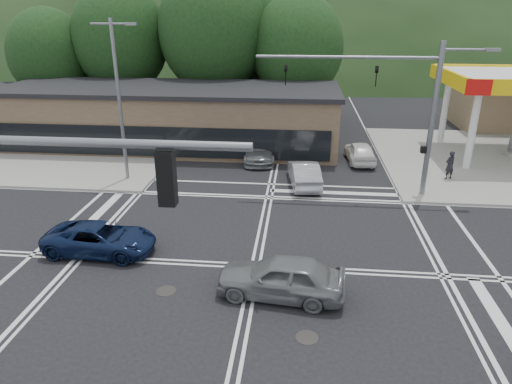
# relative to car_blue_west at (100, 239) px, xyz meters

# --- Properties ---
(ground) EXTENTS (120.00, 120.00, 0.00)m
(ground) POSITION_rel_car_blue_west_xyz_m (6.45, -0.50, -0.63)
(ground) COLOR black
(ground) RESTS_ON ground
(sidewalk_ne) EXTENTS (16.00, 16.00, 0.15)m
(sidewalk_ne) POSITION_rel_car_blue_west_xyz_m (21.45, 14.50, -0.55)
(sidewalk_ne) COLOR gray
(sidewalk_ne) RESTS_ON ground
(sidewalk_nw) EXTENTS (16.00, 16.00, 0.15)m
(sidewalk_nw) POSITION_rel_car_blue_west_xyz_m (-8.55, 14.50, -0.55)
(sidewalk_nw) COLOR gray
(sidewalk_nw) RESTS_ON ground
(commercial_row) EXTENTS (24.00, 8.00, 4.00)m
(commercial_row) POSITION_rel_car_blue_west_xyz_m (-1.55, 16.50, 1.37)
(commercial_row) COLOR brown
(commercial_row) RESTS_ON ground
(hill_north) EXTENTS (252.00, 126.00, 140.00)m
(hill_north) POSITION_rel_car_blue_west_xyz_m (6.45, 89.50, -0.63)
(hill_north) COLOR #1C3216
(hill_north) RESTS_ON ground
(tree_n_a) EXTENTS (8.00, 8.00, 11.75)m
(tree_n_a) POSITION_rel_car_blue_west_xyz_m (-7.55, 23.50, 6.51)
(tree_n_a) COLOR #382619
(tree_n_a) RESTS_ON ground
(tree_n_b) EXTENTS (9.00, 9.00, 12.98)m
(tree_n_b) POSITION_rel_car_blue_west_xyz_m (0.45, 23.50, 7.16)
(tree_n_b) COLOR #382619
(tree_n_b) RESTS_ON ground
(tree_n_c) EXTENTS (7.60, 7.60, 10.87)m
(tree_n_c) POSITION_rel_car_blue_west_xyz_m (7.45, 23.50, 5.86)
(tree_n_c) COLOR #382619
(tree_n_c) RESTS_ON ground
(tree_n_d) EXTENTS (6.80, 6.80, 9.76)m
(tree_n_d) POSITION_rel_car_blue_west_xyz_m (-13.55, 22.50, 5.21)
(tree_n_d) COLOR #382619
(tree_n_d) RESTS_ON ground
(tree_n_e) EXTENTS (8.40, 8.40, 11.98)m
(tree_n_e) POSITION_rel_car_blue_west_xyz_m (4.45, 27.50, 6.51)
(tree_n_e) COLOR #382619
(tree_n_e) RESTS_ON ground
(streetlight_nw) EXTENTS (2.50, 0.25, 9.00)m
(streetlight_nw) POSITION_rel_car_blue_west_xyz_m (-1.99, 8.50, 4.42)
(streetlight_nw) COLOR slate
(streetlight_nw) RESTS_ON ground
(signal_mast_ne) EXTENTS (11.65, 0.30, 8.00)m
(signal_mast_ne) POSITION_rel_car_blue_west_xyz_m (13.39, 7.70, 4.45)
(signal_mast_ne) COLOR slate
(signal_mast_ne) RESTS_ON ground
(car_blue_west) EXTENTS (4.58, 2.23, 1.25)m
(car_blue_west) POSITION_rel_car_blue_west_xyz_m (0.00, 0.00, 0.00)
(car_blue_west) COLOR #0D1A3C
(car_blue_west) RESTS_ON ground
(car_grey_center) EXTENTS (4.61, 2.26, 1.51)m
(car_grey_center) POSITION_rel_car_blue_west_xyz_m (7.52, -2.34, 0.13)
(car_grey_center) COLOR slate
(car_grey_center) RESTS_ON ground
(car_queue_a) EXTENTS (2.05, 4.45, 1.41)m
(car_queue_a) POSITION_rel_car_blue_west_xyz_m (8.29, 8.74, 0.08)
(car_queue_a) COLOR #A1A3A8
(car_queue_a) RESTS_ON ground
(car_queue_b) EXTENTS (1.89, 4.12, 1.37)m
(car_queue_b) POSITION_rel_car_blue_west_xyz_m (11.95, 13.50, 0.06)
(car_queue_b) COLOR white
(car_queue_b) RESTS_ON ground
(car_northbound) EXTENTS (2.47, 4.99, 1.39)m
(car_northbound) POSITION_rel_car_blue_west_xyz_m (5.26, 13.25, 0.07)
(car_northbound) COLOR slate
(car_northbound) RESTS_ON ground
(pedestrian) EXTENTS (0.73, 0.63, 1.68)m
(pedestrian) POSITION_rel_car_blue_west_xyz_m (16.72, 10.27, 0.36)
(pedestrian) COLOR black
(pedestrian) RESTS_ON sidewalk_ne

